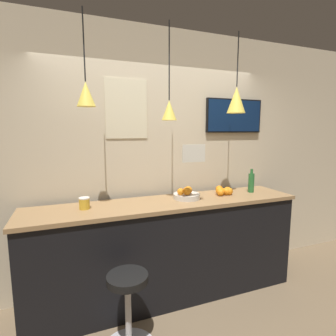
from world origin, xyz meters
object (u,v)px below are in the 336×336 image
at_px(fruit_bowl, 186,195).
at_px(spread_jar, 84,203).
at_px(juice_bottle, 251,182).
at_px(bar_stool, 128,305).
at_px(mounted_tv, 234,116).

height_order(fruit_bowl, spread_jar, fruit_bowl).
xyz_separation_m(fruit_bowl, juice_bottle, (0.85, 0.01, 0.07)).
relative_size(fruit_bowl, juice_bottle, 1.02).
xyz_separation_m(bar_stool, fruit_bowl, (0.78, 0.58, 0.70)).
height_order(fruit_bowl, juice_bottle, juice_bottle).
bearing_deg(fruit_bowl, mounted_tv, 22.16).
relative_size(bar_stool, fruit_bowl, 2.31).
bearing_deg(bar_stool, spread_jar, 114.44).
bearing_deg(spread_jar, juice_bottle, 0.00).
relative_size(bar_stool, mounted_tv, 0.85).
bearing_deg(juice_bottle, bar_stool, -159.97).
height_order(juice_bottle, mounted_tv, mounted_tv).
height_order(bar_stool, fruit_bowl, fruit_bowl).
distance_m(juice_bottle, mounted_tv, 0.85).
distance_m(spread_jar, mounted_tv, 2.05).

